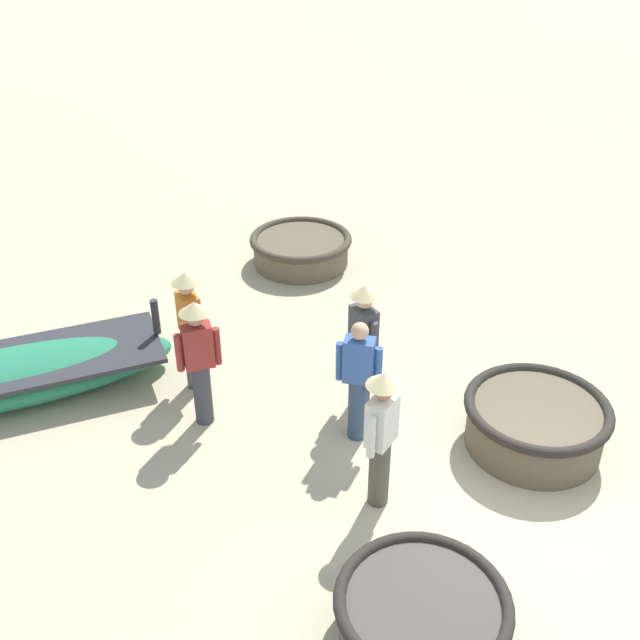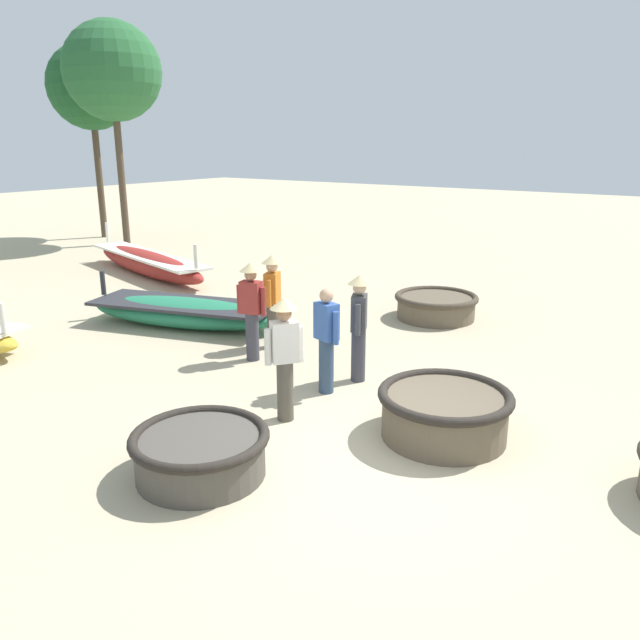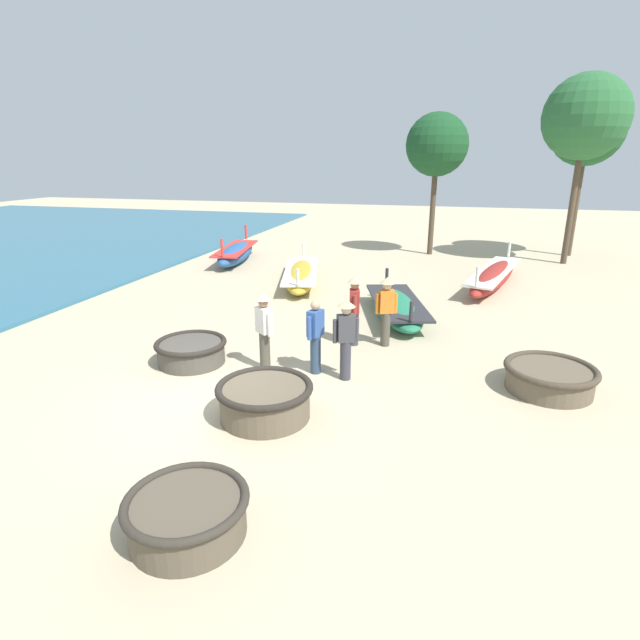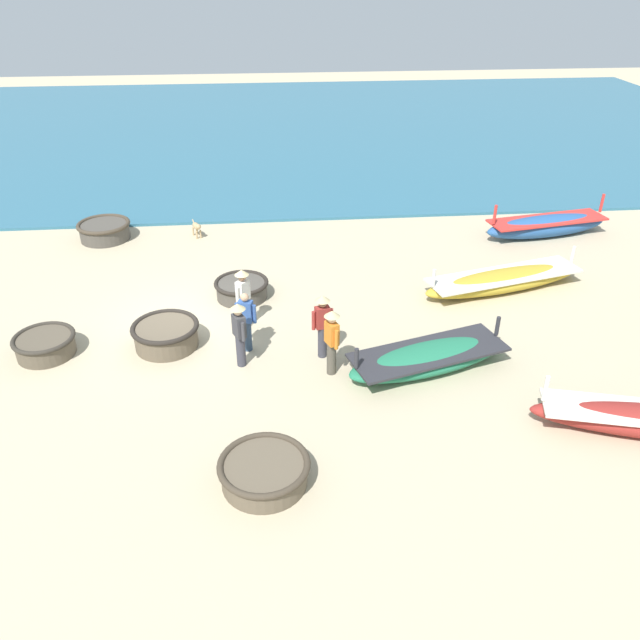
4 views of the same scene
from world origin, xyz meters
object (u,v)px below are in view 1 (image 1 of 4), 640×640
at_px(coracle_tilted, 301,248).
at_px(fisherman_standing_right, 199,355).
at_px(coracle_far_left, 422,616).
at_px(fisherman_by_coracle, 358,378).
at_px(fisherman_hauling, 190,323).
at_px(fisherman_crouching, 363,337).
at_px(fisherman_standing_left, 381,431).
at_px(coracle_front_left, 535,422).
at_px(long_boat_green_hull, 12,376).

xyz_separation_m(coracle_tilted, fisherman_standing_right, (-4.11, 1.46, 0.68)).
bearing_deg(coracle_far_left, fisherman_by_coracle, 3.99).
distance_m(coracle_tilted, fisherman_hauling, 3.80).
height_order(coracle_far_left, fisherman_hauling, fisherman_hauling).
bearing_deg(fisherman_crouching, coracle_far_left, -179.19).
bearing_deg(coracle_far_left, fisherman_standing_left, 3.76).
distance_m(fisherman_standing_left, fisherman_hauling, 3.05).
xyz_separation_m(coracle_tilted, fisherman_standing_left, (-5.65, -0.43, 0.68)).
bearing_deg(fisherman_hauling, fisherman_standing_right, -168.87).
bearing_deg(fisherman_standing_left, fisherman_hauling, 41.92).
distance_m(coracle_front_left, fisherman_hauling, 4.30).
relative_size(coracle_tilted, long_boat_green_hull, 0.41).
bearing_deg(fisherman_standing_right, fisherman_crouching, -83.89).
xyz_separation_m(coracle_front_left, fisherman_crouching, (1.01, 1.87, 0.62)).
height_order(coracle_far_left, coracle_front_left, coracle_front_left).
distance_m(coracle_front_left, fisherman_standing_left, 2.16).
bearing_deg(fisherman_crouching, fisherman_hauling, 76.06).
height_order(coracle_tilted, fisherman_by_coracle, fisherman_by_coracle).
xyz_separation_m(coracle_far_left, fisherman_hauling, (3.93, 2.14, 0.67)).
xyz_separation_m(fisherman_standing_left, fisherman_standing_right, (1.54, 1.89, 0.00)).
bearing_deg(fisherman_standing_left, fisherman_standing_right, 50.91).
bearing_deg(coracle_far_left, long_boat_green_hull, 48.30).
bearing_deg(fisherman_crouching, fisherman_standing_right, 96.11).
relative_size(fisherman_standing_left, fisherman_by_coracle, 1.06).
height_order(coracle_tilted, coracle_front_left, coracle_front_left).
relative_size(coracle_tilted, fisherman_standing_right, 1.03).
xyz_separation_m(coracle_tilted, fisherman_by_coracle, (-4.56, -0.35, 0.56)).
height_order(fisherman_by_coracle, fisherman_hauling, fisherman_hauling).
bearing_deg(fisherman_by_coracle, long_boat_green_hull, 74.23).
relative_size(coracle_far_left, fisherman_standing_left, 0.92).
bearing_deg(long_boat_green_hull, fisherman_standing_left, -117.83).
relative_size(fisherman_standing_left, fisherman_standing_right, 1.00).
bearing_deg(fisherman_by_coracle, fisherman_standing_left, -175.66).
distance_m(fisherman_by_coracle, fisherman_crouching, 0.69).
bearing_deg(fisherman_hauling, coracle_tilted, -25.41).
height_order(coracle_tilted, long_boat_green_hull, long_boat_green_hull).
relative_size(coracle_front_left, fisherman_by_coracle, 1.07).
relative_size(coracle_tilted, fisherman_crouching, 1.03).
bearing_deg(coracle_front_left, fisherman_standing_right, 78.12).
xyz_separation_m(coracle_far_left, fisherman_standing_right, (3.20, 2.00, 0.67)).
bearing_deg(coracle_front_left, coracle_far_left, 142.71).
relative_size(coracle_far_left, coracle_front_left, 0.92).
xyz_separation_m(coracle_far_left, coracle_front_left, (2.40, -1.83, 0.05)).
bearing_deg(coracle_tilted, fisherman_standing_left, -175.65).
xyz_separation_m(coracle_tilted, fisherman_hauling, (-3.38, 1.61, 0.68)).
bearing_deg(fisherman_by_coracle, fisherman_standing_right, 75.95).
distance_m(fisherman_standing_left, fisherman_crouching, 1.75).
xyz_separation_m(long_boat_green_hull, fisherman_by_coracle, (-1.20, -4.24, 0.54)).
distance_m(coracle_tilted, coracle_far_left, 7.33).
relative_size(fisherman_by_coracle, fisherman_crouching, 0.94).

